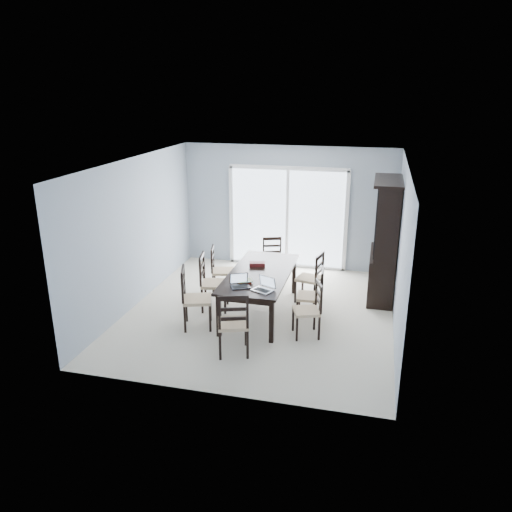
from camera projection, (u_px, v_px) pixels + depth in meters
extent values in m
plane|color=silver|center=(260.00, 312.00, 8.69)|extent=(5.00, 5.00, 0.00)
plane|color=white|center=(260.00, 162.00, 7.85)|extent=(5.00, 5.00, 0.00)
cube|color=#919DAD|center=(288.00, 208.00, 10.57)|extent=(4.50, 0.02, 2.60)
cube|color=#919DAD|center=(136.00, 232.00, 8.79)|extent=(0.02, 5.00, 2.60)
cube|color=#919DAD|center=(401.00, 251.00, 7.76)|extent=(0.02, 5.00, 2.60)
cube|color=gray|center=(294.00, 253.00, 11.92)|extent=(4.50, 2.00, 0.10)
cube|color=#99999E|center=(302.00, 219.00, 12.65)|extent=(4.50, 0.06, 1.10)
cube|color=black|center=(260.00, 273.00, 8.45)|extent=(1.00, 2.20, 0.04)
cube|color=black|center=(260.00, 276.00, 8.47)|extent=(0.88, 2.08, 0.10)
cube|color=black|center=(219.00, 316.00, 7.76)|extent=(0.07, 0.07, 0.69)
cube|color=black|center=(272.00, 322.00, 7.56)|extent=(0.07, 0.07, 0.69)
cube|color=black|center=(251.00, 272.00, 9.59)|extent=(0.07, 0.07, 0.69)
cube|color=black|center=(294.00, 276.00, 9.40)|extent=(0.07, 0.07, 0.69)
cube|color=black|center=(381.00, 275.00, 9.24)|extent=(0.45, 1.30, 0.85)
cube|color=black|center=(388.00, 219.00, 8.89)|extent=(0.38, 1.30, 1.30)
cube|color=black|center=(389.00, 181.00, 8.68)|extent=(0.50, 1.38, 0.05)
cube|color=black|center=(376.00, 224.00, 8.55)|extent=(0.02, 0.36, 1.18)
cube|color=black|center=(377.00, 218.00, 8.93)|extent=(0.02, 0.36, 1.18)
cube|color=black|center=(377.00, 212.00, 9.32)|extent=(0.02, 0.36, 1.18)
cube|color=silver|center=(287.00, 219.00, 10.63)|extent=(2.40, 0.02, 2.10)
cube|color=white|center=(288.00, 168.00, 10.27)|extent=(2.52, 0.05, 0.08)
cube|color=white|center=(287.00, 219.00, 10.62)|extent=(0.06, 0.05, 2.10)
cube|color=white|center=(286.00, 265.00, 10.95)|extent=(2.52, 0.05, 0.05)
cube|color=black|center=(186.00, 309.00, 8.29)|extent=(0.05, 0.05, 0.45)
cube|color=black|center=(185.00, 319.00, 7.91)|extent=(0.05, 0.05, 0.45)
cube|color=black|center=(210.00, 308.00, 8.31)|extent=(0.05, 0.05, 0.45)
cube|color=black|center=(210.00, 319.00, 7.94)|extent=(0.05, 0.05, 0.45)
cube|color=beige|center=(197.00, 299.00, 8.03)|extent=(0.56, 0.56, 0.05)
cube|color=black|center=(206.00, 292.00, 8.96)|extent=(0.04, 0.04, 0.45)
cube|color=black|center=(202.00, 301.00, 8.59)|extent=(0.04, 0.04, 0.45)
cube|color=black|center=(227.00, 293.00, 8.94)|extent=(0.04, 0.04, 0.45)
cube|color=black|center=(225.00, 302.00, 8.57)|extent=(0.04, 0.04, 0.45)
cube|color=beige|center=(215.00, 284.00, 8.69)|extent=(0.51, 0.51, 0.05)
cube|color=black|center=(215.00, 279.00, 9.66)|extent=(0.04, 0.04, 0.40)
cube|color=black|center=(213.00, 286.00, 9.32)|extent=(0.04, 0.04, 0.40)
cube|color=black|center=(233.00, 279.00, 9.66)|extent=(0.04, 0.04, 0.40)
cube|color=black|center=(232.00, 286.00, 9.32)|extent=(0.04, 0.04, 0.40)
cube|color=beige|center=(223.00, 271.00, 9.42)|extent=(0.47, 0.47, 0.05)
cube|color=black|center=(319.00, 328.00, 7.68)|extent=(0.04, 0.04, 0.39)
cube|color=black|center=(314.00, 319.00, 8.01)|extent=(0.04, 0.04, 0.39)
cube|color=black|center=(297.00, 329.00, 7.65)|extent=(0.04, 0.04, 0.39)
cube|color=black|center=(293.00, 319.00, 7.98)|extent=(0.04, 0.04, 0.39)
cube|color=beige|center=(306.00, 311.00, 7.76)|extent=(0.49, 0.49, 0.05)
cube|color=black|center=(319.00, 315.00, 8.12)|extent=(0.04, 0.04, 0.41)
cube|color=black|center=(321.00, 305.00, 8.46)|extent=(0.04, 0.04, 0.41)
cube|color=black|center=(297.00, 313.00, 8.18)|extent=(0.04, 0.04, 0.41)
cube|color=black|center=(299.00, 304.00, 8.52)|extent=(0.04, 0.04, 0.41)
cube|color=beige|center=(310.00, 296.00, 8.25)|extent=(0.43, 0.43, 0.05)
cube|color=black|center=(314.00, 295.00, 8.87)|extent=(0.04, 0.04, 0.41)
cube|color=black|center=(321.00, 288.00, 9.18)|extent=(0.04, 0.04, 0.41)
cube|color=black|center=(295.00, 292.00, 9.02)|extent=(0.04, 0.04, 0.41)
cube|color=black|center=(303.00, 285.00, 9.33)|extent=(0.04, 0.04, 0.41)
cube|color=beige|center=(309.00, 278.00, 9.03)|extent=(0.48, 0.48, 0.05)
cube|color=black|center=(220.00, 346.00, 7.11)|extent=(0.05, 0.05, 0.44)
cube|color=black|center=(248.00, 345.00, 7.14)|extent=(0.05, 0.05, 0.44)
cube|color=black|center=(220.00, 333.00, 7.48)|extent=(0.05, 0.05, 0.44)
cube|color=black|center=(246.00, 332.00, 7.51)|extent=(0.05, 0.05, 0.44)
cube|color=beige|center=(233.00, 324.00, 7.23)|extent=(0.55, 0.55, 0.05)
cube|color=black|center=(280.00, 269.00, 10.18)|extent=(0.04, 0.04, 0.39)
cube|color=black|center=(263.00, 270.00, 10.15)|extent=(0.04, 0.04, 0.39)
cube|color=black|center=(282.00, 275.00, 9.85)|extent=(0.04, 0.04, 0.39)
cube|color=black|center=(265.00, 276.00, 9.83)|extent=(0.04, 0.04, 0.39)
cube|color=beige|center=(273.00, 262.00, 9.93)|extent=(0.48, 0.48, 0.05)
cube|color=black|center=(240.00, 287.00, 7.80)|extent=(0.35, 0.32, 0.02)
cube|color=silver|center=(240.00, 281.00, 7.77)|extent=(0.24, 0.15, 0.16)
cube|color=silver|center=(262.00, 290.00, 7.67)|extent=(0.37, 0.33, 0.02)
cube|color=silver|center=(262.00, 284.00, 7.63)|extent=(0.26, 0.15, 0.16)
cube|color=maroon|center=(244.00, 282.00, 8.00)|extent=(0.25, 0.22, 0.03)
cube|color=gold|center=(245.00, 280.00, 7.99)|extent=(0.29, 0.26, 0.01)
cube|color=black|center=(257.00, 290.00, 7.70)|extent=(0.13, 0.10, 0.01)
cube|color=#49130E|center=(257.00, 264.00, 8.72)|extent=(0.30, 0.20, 0.07)
cube|color=maroon|center=(255.00, 230.00, 12.09)|extent=(1.90, 1.73, 0.87)
cube|color=gray|center=(255.00, 211.00, 11.94)|extent=(1.95, 1.78, 0.06)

